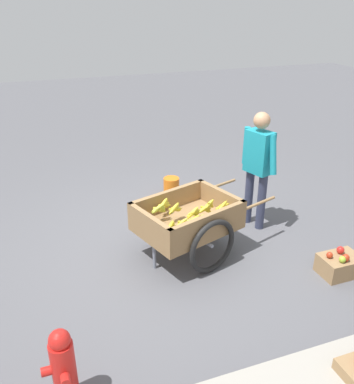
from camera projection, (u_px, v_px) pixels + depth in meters
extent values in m
plane|color=#56565B|center=(171.00, 243.00, 5.23)|extent=(24.00, 24.00, 0.00)
cube|color=#937047|center=(187.00, 224.00, 4.85)|extent=(1.29, 1.10, 0.10)
cube|color=#937047|center=(150.00, 225.00, 4.49)|extent=(0.30, 0.78, 0.24)
cube|color=#937047|center=(221.00, 199.00, 5.07)|extent=(0.30, 0.78, 0.24)
cube|color=#937047|center=(209.00, 224.00, 4.51)|extent=(1.06, 0.40, 0.24)
cube|color=#937047|center=(168.00, 200.00, 5.04)|extent=(1.06, 0.40, 0.24)
torus|color=black|center=(212.00, 247.00, 4.57)|extent=(0.63, 0.25, 0.64)
torus|color=black|center=(165.00, 216.00, 5.20)|extent=(0.63, 0.25, 0.64)
cylinder|color=gray|center=(187.00, 230.00, 4.88)|extent=(0.31, 0.85, 0.04)
cylinder|color=#937047|center=(259.00, 203.00, 5.00)|extent=(0.53, 0.20, 0.04)
cylinder|color=#937047|center=(220.00, 185.00, 5.49)|extent=(0.53, 0.20, 0.04)
cylinder|color=gray|center=(154.00, 255.00, 4.68)|extent=(0.04, 0.04, 0.35)
ellipsoid|color=gold|center=(165.00, 206.00, 4.92)|extent=(0.16, 0.15, 0.14)
ellipsoid|color=gold|center=(164.00, 205.00, 4.91)|extent=(0.19, 0.08, 0.09)
ellipsoid|color=gold|center=(164.00, 205.00, 4.89)|extent=(0.18, 0.13, 0.05)
ellipsoid|color=gold|center=(163.00, 205.00, 4.88)|extent=(0.18, 0.14, 0.11)
ellipsoid|color=gold|center=(163.00, 204.00, 4.86)|extent=(0.17, 0.13, 0.15)
ellipsoid|color=gold|center=(211.00, 205.00, 4.85)|extent=(0.16, 0.14, 0.15)
ellipsoid|color=gold|center=(209.00, 205.00, 4.82)|extent=(0.17, 0.15, 0.05)
ellipsoid|color=gold|center=(208.00, 205.00, 4.80)|extent=(0.17, 0.06, 0.15)
ellipsoid|color=gold|center=(159.00, 210.00, 4.77)|extent=(0.18, 0.07, 0.13)
ellipsoid|color=gold|center=(159.00, 209.00, 4.76)|extent=(0.19, 0.10, 0.09)
ellipsoid|color=gold|center=(159.00, 209.00, 4.75)|extent=(0.19, 0.10, 0.05)
ellipsoid|color=gold|center=(158.00, 209.00, 4.73)|extent=(0.19, 0.11, 0.10)
ellipsoid|color=gold|center=(158.00, 208.00, 4.72)|extent=(0.18, 0.05, 0.13)
ellipsoid|color=gold|center=(206.00, 209.00, 4.83)|extent=(0.17, 0.05, 0.15)
ellipsoid|color=gold|center=(205.00, 209.00, 4.81)|extent=(0.19, 0.09, 0.07)
ellipsoid|color=gold|center=(204.00, 209.00, 4.79)|extent=(0.19, 0.10, 0.09)
ellipsoid|color=gold|center=(204.00, 209.00, 4.78)|extent=(0.19, 0.07, 0.13)
ellipsoid|color=gold|center=(172.00, 228.00, 4.59)|extent=(0.18, 0.05, 0.12)
ellipsoid|color=gold|center=(171.00, 227.00, 4.57)|extent=(0.18, 0.14, 0.09)
ellipsoid|color=gold|center=(170.00, 227.00, 4.56)|extent=(0.17, 0.15, 0.08)
ellipsoid|color=gold|center=(170.00, 227.00, 4.54)|extent=(0.17, 0.15, 0.13)
ellipsoid|color=gold|center=(183.00, 224.00, 4.57)|extent=(0.18, 0.09, 0.14)
ellipsoid|color=gold|center=(182.00, 224.00, 4.54)|extent=(0.17, 0.15, 0.05)
ellipsoid|color=gold|center=(181.00, 224.00, 4.52)|extent=(0.18, 0.05, 0.14)
ellipsoid|color=gold|center=(195.00, 213.00, 4.67)|extent=(0.17, 0.15, 0.13)
ellipsoid|color=gold|center=(194.00, 213.00, 4.65)|extent=(0.19, 0.11, 0.09)
ellipsoid|color=gold|center=(193.00, 213.00, 4.63)|extent=(0.19, 0.08, 0.09)
ellipsoid|color=gold|center=(193.00, 213.00, 4.62)|extent=(0.18, 0.08, 0.15)
ellipsoid|color=gold|center=(213.00, 220.00, 4.67)|extent=(0.16, 0.14, 0.15)
ellipsoid|color=gold|center=(212.00, 220.00, 4.64)|extent=(0.19, 0.11, 0.05)
ellipsoid|color=gold|center=(210.00, 220.00, 4.62)|extent=(0.16, 0.13, 0.16)
ellipsoid|color=gold|center=(171.00, 235.00, 4.43)|extent=(0.17, 0.11, 0.15)
ellipsoid|color=gold|center=(170.00, 235.00, 4.41)|extent=(0.19, 0.09, 0.09)
ellipsoid|color=gold|center=(170.00, 234.00, 4.40)|extent=(0.19, 0.08, 0.05)
ellipsoid|color=gold|center=(169.00, 234.00, 4.38)|extent=(0.18, 0.06, 0.10)
ellipsoid|color=gold|center=(169.00, 234.00, 4.37)|extent=(0.18, 0.05, 0.14)
ellipsoid|color=gold|center=(223.00, 208.00, 4.91)|extent=(0.17, 0.10, 0.15)
ellipsoid|color=gold|center=(223.00, 207.00, 4.89)|extent=(0.19, 0.11, 0.09)
ellipsoid|color=gold|center=(223.00, 207.00, 4.88)|extent=(0.18, 0.06, 0.05)
ellipsoid|color=gold|center=(222.00, 207.00, 4.87)|extent=(0.19, 0.06, 0.10)
ellipsoid|color=gold|center=(222.00, 206.00, 4.85)|extent=(0.18, 0.11, 0.13)
ellipsoid|color=gold|center=(194.00, 221.00, 4.65)|extent=(0.18, 0.11, 0.13)
ellipsoid|color=gold|center=(194.00, 221.00, 4.63)|extent=(0.19, 0.11, 0.09)
ellipsoid|color=gold|center=(193.00, 221.00, 4.62)|extent=(0.18, 0.05, 0.05)
ellipsoid|color=gold|center=(193.00, 220.00, 4.60)|extent=(0.17, 0.15, 0.08)
ellipsoid|color=gold|center=(193.00, 220.00, 4.59)|extent=(0.18, 0.05, 0.13)
ellipsoid|color=gold|center=(200.00, 220.00, 4.73)|extent=(0.18, 0.06, 0.14)
ellipsoid|color=gold|center=(199.00, 220.00, 4.70)|extent=(0.18, 0.12, 0.04)
ellipsoid|color=gold|center=(198.00, 220.00, 4.68)|extent=(0.17, 0.06, 0.15)
ellipsoid|color=gold|center=(176.00, 209.00, 4.79)|extent=(0.18, 0.12, 0.13)
ellipsoid|color=gold|center=(175.00, 209.00, 4.77)|extent=(0.19, 0.08, 0.08)
ellipsoid|color=gold|center=(174.00, 209.00, 4.75)|extent=(0.17, 0.15, 0.09)
ellipsoid|color=gold|center=(174.00, 209.00, 4.74)|extent=(0.18, 0.11, 0.14)
cylinder|color=#333851|center=(261.00, 202.00, 5.42)|extent=(0.11, 0.11, 0.76)
cylinder|color=#333851|center=(249.00, 196.00, 5.58)|extent=(0.11, 0.11, 0.76)
cube|color=teal|center=(259.00, 152.00, 5.22)|extent=(0.30, 0.39, 0.54)
sphere|color=tan|center=(262.00, 120.00, 5.05)|extent=(0.21, 0.21, 0.21)
cylinder|color=teal|center=(273.00, 155.00, 5.05)|extent=(0.08, 0.17, 0.49)
cylinder|color=teal|center=(246.00, 145.00, 5.37)|extent=(0.08, 0.09, 0.49)
cylinder|color=red|center=(64.00, 372.00, 3.10)|extent=(0.18, 0.18, 0.55)
sphere|color=red|center=(59.00, 340.00, 2.97)|extent=(0.16, 0.16, 0.16)
cylinder|color=red|center=(48.00, 371.00, 3.05)|extent=(0.10, 0.07, 0.07)
cylinder|color=red|center=(65.00, 378.00, 2.99)|extent=(0.07, 0.10, 0.07)
cylinder|color=orange|center=(171.00, 187.00, 6.42)|extent=(0.24, 0.24, 0.29)
cube|color=#99754C|center=(340.00, 265.00, 4.62)|extent=(0.44, 0.32, 0.22)
sphere|color=#B23319|center=(330.00, 255.00, 4.54)|extent=(0.07, 0.07, 0.07)
sphere|color=#99BF33|center=(342.00, 259.00, 4.46)|extent=(0.07, 0.07, 0.07)
sphere|color=red|center=(340.00, 250.00, 4.61)|extent=(0.08, 0.08, 0.08)
sphere|color=#B23319|center=(346.00, 258.00, 4.48)|extent=(0.08, 0.08, 0.08)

